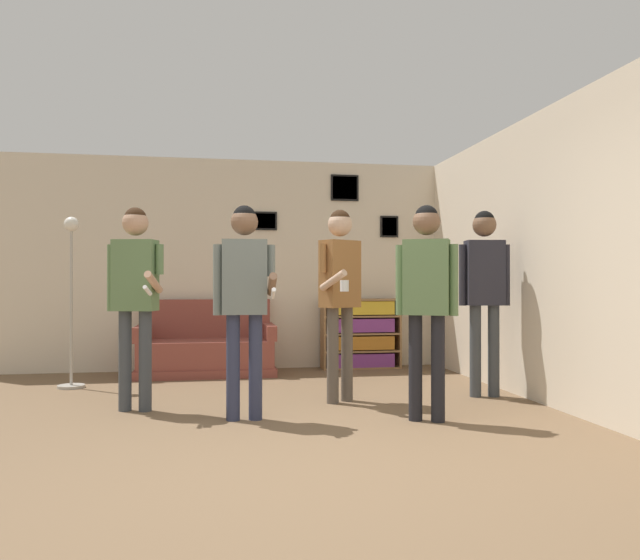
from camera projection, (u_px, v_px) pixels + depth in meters
name	position (u px, v px, depth m)	size (l,w,h in m)	color
ground_plane	(304.00, 469.00, 3.71)	(20.00, 20.00, 0.00)	brown
wall_back	(255.00, 264.00, 8.08)	(7.26, 0.08, 2.70)	beige
wall_right	(513.00, 259.00, 6.30)	(0.06, 6.80, 2.70)	beige
couch	(206.00, 350.00, 7.56)	(1.64, 0.80, 0.90)	brown
bookshelf	(361.00, 334.00, 8.09)	(1.02, 0.30, 0.90)	olive
floor_lamp	(71.00, 291.00, 6.58)	(0.28, 0.28, 1.81)	#ADA89E
person_player_foreground_left	(135.00, 284.00, 5.39)	(0.49, 0.55, 1.76)	#3D4247
person_player_foreground_center	(244.00, 287.00, 5.04)	(0.50, 0.47, 1.74)	#2D334C
person_watcher_holding_cup	(340.00, 282.00, 5.80)	(0.44, 0.58, 1.79)	brown
person_spectator_near_bookshelf	(427.00, 288.00, 5.00)	(0.45, 0.34, 1.73)	black
person_spectator_far_right	(484.00, 281.00, 6.07)	(0.50, 0.25, 1.81)	#3D4247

